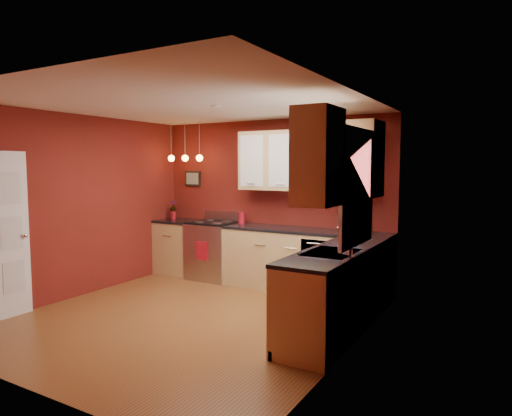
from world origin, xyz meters
The scene contains 26 objects.
floor centered at (0.00, 0.00, 0.00)m, with size 4.20×4.20×0.00m, color brown.
ceiling centered at (0.00, 0.00, 2.60)m, with size 4.00×4.20×0.02m, color silver.
wall_back centered at (0.00, 2.10, 1.30)m, with size 4.00×0.02×2.60m, color maroon.
wall_front centered at (0.00, -2.10, 1.30)m, with size 4.00×0.02×2.60m, color maroon.
wall_left centered at (-2.00, 0.00, 1.30)m, with size 0.02×4.20×2.60m, color maroon.
wall_right centered at (2.00, 0.00, 1.30)m, with size 0.02×4.20×2.60m, color maroon.
base_cabinets_back_left centered at (-1.65, 1.80, 0.45)m, with size 0.70×0.60×0.90m, color tan.
base_cabinets_back_right centered at (0.73, 1.80, 0.45)m, with size 2.54×0.60×0.90m, color tan.
base_cabinets_right centered at (1.70, 0.45, 0.45)m, with size 0.60×2.10×0.90m, color tan.
counter_back_left centered at (-1.65, 1.80, 0.92)m, with size 0.70×0.62×0.04m, color black.
counter_back_right centered at (0.73, 1.80, 0.92)m, with size 2.54×0.62×0.04m, color black.
counter_right centered at (1.70, 0.45, 0.92)m, with size 0.62×2.10×0.04m, color black.
gas_range centered at (-0.92, 1.80, 0.48)m, with size 0.76×0.64×1.11m.
dishwasher_front centered at (1.10, 1.51, 0.45)m, with size 0.60×0.02×0.80m, color #AEAEB3.
sink centered at (1.70, 0.30, 0.92)m, with size 0.50×0.70×0.33m.
window centered at (1.97, 0.30, 1.69)m, with size 0.06×1.02×1.22m.
upper_cabinets_back centered at (0.60, 1.93, 1.95)m, with size 2.00×0.35×0.90m, color tan.
upper_cabinets_right centered at (1.82, 0.32, 1.95)m, with size 0.35×1.95×0.90m, color tan.
wall_picture centered at (-1.55, 2.08, 1.65)m, with size 0.32×0.03×0.26m, color black.
pendant_lights centered at (-1.45, 1.75, 2.01)m, with size 0.71×0.11×0.66m.
red_canister centered at (-0.45, 1.94, 1.03)m, with size 0.12×0.12×0.18m.
red_vase centered at (-1.81, 1.85, 1.01)m, with size 0.09×0.09×0.14m, color maroon.
flowers centered at (-1.81, 1.85, 1.16)m, with size 0.11×0.11×0.20m, color maroon.
coffee_maker centered at (1.37, 1.89, 1.08)m, with size 0.22×0.22×0.29m.
soap_pump centered at (1.94, 0.13, 1.03)m, with size 0.08×0.09×0.19m, color silver.
dish_towel centered at (-0.91, 1.47, 0.52)m, with size 0.22×0.01×0.30m, color maroon.
Camera 1 is at (3.44, -4.31, 1.87)m, focal length 32.00 mm.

